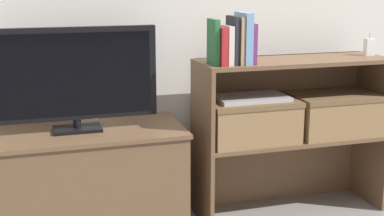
{
  "coord_description": "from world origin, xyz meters",
  "views": [
    {
      "loc": [
        -0.72,
        -2.22,
        1.2
      ],
      "look_at": [
        0.0,
        0.17,
        0.6
      ],
      "focal_mm": 50.0,
      "sensor_mm": 36.0,
      "label": 1
    }
  ],
  "objects": [
    {
      "name": "book_crimson",
      "position": [
        0.11,
        0.1,
        0.9
      ],
      "size": [
        0.03,
        0.16,
        0.18
      ],
      "color": "#B22328",
      "rests_on": "bookshelf_upper_tier"
    },
    {
      "name": "book_forest",
      "position": [
        0.08,
        0.1,
        0.92
      ],
      "size": [
        0.02,
        0.12,
        0.21
      ],
      "color": "#286638",
      "rests_on": "bookshelf_upper_tier"
    },
    {
      "name": "book_plum",
      "position": [
        0.26,
        0.1,
        0.91
      ],
      "size": [
        0.02,
        0.15,
        0.19
      ],
      "color": "#6B2D66",
      "rests_on": "bookshelf_upper_tier"
    },
    {
      "name": "bookshelf_upper_tier",
      "position": [
        0.53,
        0.23,
        0.67
      ],
      "size": [
        0.98,
        0.33,
        0.4
      ],
      "color": "brown",
      "rests_on": "bookshelf_lower_tier"
    },
    {
      "name": "book_tan",
      "position": [
        0.2,
        0.1,
        0.92
      ],
      "size": [
        0.02,
        0.15,
        0.22
      ],
      "color": "tan",
      "rests_on": "bookshelf_upper_tier"
    },
    {
      "name": "tv_stand",
      "position": [
        -0.54,
        0.22,
        0.26
      ],
      "size": [
        0.99,
        0.46,
        0.51
      ],
      "color": "brown",
      "rests_on": "ground_plane"
    },
    {
      "name": "laptop",
      "position": [
        0.3,
        0.15,
        0.63
      ],
      "size": [
        0.36,
        0.22,
        0.02
      ],
      "color": "#BCBCC1",
      "rests_on": "storage_basket_left"
    },
    {
      "name": "book_ivory",
      "position": [
        0.15,
        0.1,
        0.9
      ],
      "size": [
        0.03,
        0.14,
        0.18
      ],
      "color": "silver",
      "rests_on": "bookshelf_upper_tier"
    },
    {
      "name": "storage_basket_left",
      "position": [
        0.3,
        0.15,
        0.53
      ],
      "size": [
        0.45,
        0.3,
        0.21
      ],
      "color": "#937047",
      "rests_on": "bookshelf_lower_tier"
    },
    {
      "name": "book_charcoal",
      "position": [
        0.18,
        0.1,
        0.92
      ],
      "size": [
        0.02,
        0.13,
        0.22
      ],
      "color": "#232328",
      "rests_on": "bookshelf_upper_tier"
    },
    {
      "name": "bookshelf_lower_tier",
      "position": [
        0.53,
        0.23,
        0.27
      ],
      "size": [
        0.98,
        0.33,
        0.41
      ],
      "color": "brown",
      "rests_on": "ground_plane"
    },
    {
      "name": "baby_monitor",
      "position": [
        0.96,
        0.17,
        0.86
      ],
      "size": [
        0.05,
        0.04,
        0.12
      ],
      "color": "white",
      "rests_on": "bookshelf_upper_tier"
    },
    {
      "name": "storage_basket_right",
      "position": [
        0.77,
        0.15,
        0.53
      ],
      "size": [
        0.45,
        0.3,
        0.21
      ],
      "color": "#937047",
      "rests_on": "bookshelf_lower_tier"
    },
    {
      "name": "tv",
      "position": [
        -0.54,
        0.22,
        0.77
      ],
      "size": [
        0.75,
        0.14,
        0.48
      ],
      "color": "black",
      "rests_on": "tv_stand"
    },
    {
      "name": "book_skyblue",
      "position": [
        0.23,
        0.1,
        0.93
      ],
      "size": [
        0.04,
        0.16,
        0.24
      ],
      "color": "#709ECC",
      "rests_on": "bookshelf_upper_tier"
    }
  ]
}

